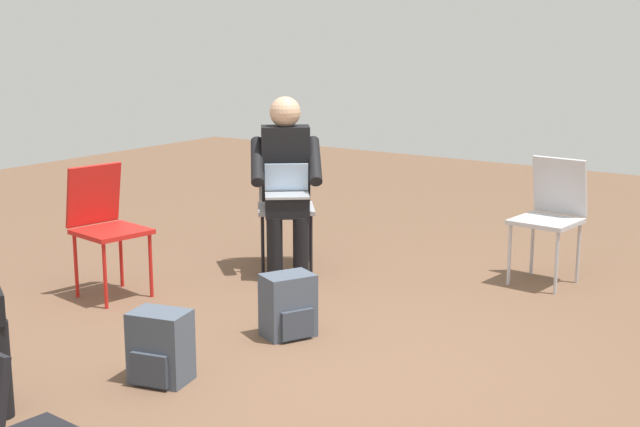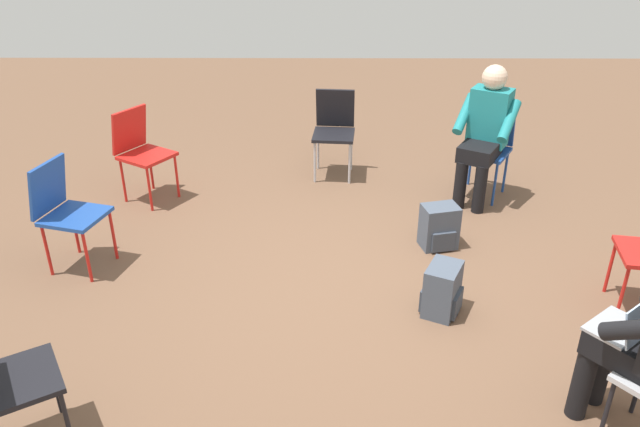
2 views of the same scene
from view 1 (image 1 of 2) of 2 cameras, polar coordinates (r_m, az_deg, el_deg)
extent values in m
plane|color=brown|center=(4.60, 1.86, -10.11)|extent=(14.00, 14.00, 0.00)
cube|color=#B7B7BC|center=(6.41, -2.20, 0.31)|extent=(0.56, 0.56, 0.03)
cylinder|color=black|center=(6.30, -0.59, -1.98)|extent=(0.02, 0.02, 0.42)
cylinder|color=black|center=(6.29, -3.68, -2.03)|extent=(0.02, 0.02, 0.42)
cylinder|color=black|center=(6.63, -0.77, -1.27)|extent=(0.02, 0.02, 0.42)
cylinder|color=black|center=(6.62, -3.71, -1.32)|extent=(0.02, 0.02, 0.42)
cube|color=#B7B7BC|center=(6.55, -2.27, 2.49)|extent=(0.31, 0.36, 0.40)
cube|color=red|center=(5.84, -13.19, -1.14)|extent=(0.46, 0.46, 0.03)
cylinder|color=red|center=(5.85, -10.78, -3.29)|extent=(0.02, 0.02, 0.42)
cylinder|color=red|center=(5.67, -13.60, -3.91)|extent=(0.02, 0.02, 0.42)
cylinder|color=red|center=(6.12, -12.62, -2.68)|extent=(0.02, 0.02, 0.42)
cylinder|color=red|center=(5.95, -15.35, -3.24)|extent=(0.02, 0.02, 0.42)
cube|color=red|center=(5.96, -14.28, 1.17)|extent=(0.39, 0.16, 0.40)
cube|color=#B7B7BC|center=(6.18, 14.25, -0.49)|extent=(0.43, 0.43, 0.03)
cylinder|color=#B7B7BC|center=(6.01, 14.90, -3.08)|extent=(0.02, 0.02, 0.42)
cylinder|color=#B7B7BC|center=(6.15, 12.03, -2.59)|extent=(0.02, 0.02, 0.42)
cylinder|color=#B7B7BC|center=(6.31, 16.20, -2.44)|extent=(0.02, 0.02, 0.42)
cylinder|color=#B7B7BC|center=(6.45, 13.43, -1.99)|extent=(0.02, 0.02, 0.42)
cube|color=#B7B7BC|center=(6.30, 15.09, 1.70)|extent=(0.13, 0.39, 0.40)
cylinder|color=black|center=(6.11, -1.23, -2.28)|extent=(0.11, 0.11, 0.45)
cylinder|color=black|center=(6.10, -2.92, -2.31)|extent=(0.11, 0.11, 0.45)
cube|color=black|center=(6.20, -2.15, 0.64)|extent=(0.52, 0.50, 0.14)
cube|color=black|center=(6.35, -2.22, 3.28)|extent=(0.38, 0.40, 0.52)
sphere|color=#DBAD89|center=(6.30, -2.25, 6.50)|extent=(0.22, 0.22, 0.22)
cylinder|color=black|center=(6.25, -0.36, 3.40)|extent=(0.37, 0.32, 0.31)
cylinder|color=black|center=(6.24, -4.04, 3.35)|extent=(0.37, 0.32, 0.31)
cube|color=#9EA0A5|center=(6.08, -2.12, 1.15)|extent=(0.36, 0.37, 0.02)
cube|color=#B2D1F2|center=(6.17, -2.16, 2.33)|extent=(0.23, 0.27, 0.20)
cube|color=#475160|center=(4.50, -10.16, -8.38)|extent=(0.26, 0.32, 0.36)
cube|color=#39414D|center=(4.53, -10.12, -9.34)|extent=(0.29, 0.25, 0.16)
cube|color=#475160|center=(5.05, -2.06, -5.88)|extent=(0.34, 0.30, 0.36)
cube|color=#39414D|center=(5.08, -2.05, -6.75)|extent=(0.29, 0.31, 0.16)
camera|label=2|loc=(7.69, 19.67, 17.64)|focal=35.00mm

